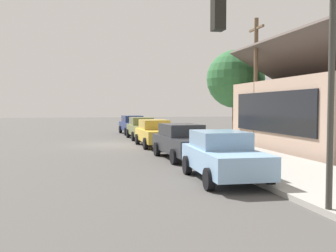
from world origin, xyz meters
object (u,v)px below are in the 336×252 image
(traffic_light_main, at_px, (287,56))
(fire_hydrant_red, at_px, (175,136))
(car_olive, at_px, (142,128))
(car_skyblue, at_px, (223,155))
(car_navy, at_px, (133,125))
(car_charcoal, at_px, (183,141))
(utility_pole_wooden, at_px, (256,80))
(car_mustard, at_px, (155,133))
(shade_tree, at_px, (236,79))

(traffic_light_main, height_order, fire_hydrant_red, traffic_light_main)
(car_olive, relative_size, traffic_light_main, 0.90)
(fire_hydrant_red, bearing_deg, car_skyblue, -6.31)
(traffic_light_main, xyz_separation_m, fire_hydrant_red, (-17.06, 1.66, -2.99))
(car_navy, height_order, fire_hydrant_red, car_navy)
(car_olive, relative_size, car_charcoal, 0.96)
(car_skyblue, xyz_separation_m, traffic_light_main, (4.51, -0.27, 2.68))
(car_navy, xyz_separation_m, utility_pole_wooden, (12.62, 5.55, 3.11))
(car_charcoal, bearing_deg, utility_pole_wooden, 122.19)
(car_navy, relative_size, utility_pole_wooden, 0.64)
(car_mustard, xyz_separation_m, traffic_light_main, (15.57, -0.08, 2.68))
(car_charcoal, height_order, car_skyblue, same)
(shade_tree, bearing_deg, car_mustard, -62.24)
(car_charcoal, distance_m, car_skyblue, 5.27)
(utility_pole_wooden, bearing_deg, car_navy, -156.25)
(car_olive, height_order, car_skyblue, same)
(car_olive, distance_m, utility_pole_wooden, 9.76)
(shade_tree, bearing_deg, car_charcoal, -34.38)
(car_mustard, bearing_deg, car_navy, 178.84)
(car_mustard, height_order, shade_tree, shade_tree)
(car_charcoal, bearing_deg, fire_hydrant_red, 166.35)
(car_navy, xyz_separation_m, shade_tree, (7.17, 6.53, 3.54))
(car_navy, xyz_separation_m, car_mustard, (10.63, -0.03, -0.00))
(fire_hydrant_red, bearing_deg, car_olive, -158.25)
(utility_pole_wooden, bearing_deg, car_skyblue, -30.73)
(car_navy, xyz_separation_m, fire_hydrant_red, (9.14, 1.55, -0.32))
(car_skyblue, xyz_separation_m, shade_tree, (-14.51, 6.37, 3.54))
(car_olive, bearing_deg, utility_pole_wooden, 36.35)
(car_navy, height_order, shade_tree, shade_tree)
(utility_pole_wooden, bearing_deg, car_mustard, -109.64)
(car_navy, distance_m, car_skyblue, 21.68)
(car_olive, bearing_deg, car_navy, 179.30)
(shade_tree, bearing_deg, car_navy, -137.69)
(car_skyblue, relative_size, shade_tree, 0.69)
(car_mustard, relative_size, traffic_light_main, 0.91)
(car_navy, bearing_deg, traffic_light_main, -3.58)
(car_olive, height_order, car_mustard, same)
(car_olive, xyz_separation_m, fire_hydrant_red, (3.91, 1.56, -0.32))
(car_skyblue, bearing_deg, utility_pole_wooden, 151.24)
(car_olive, xyz_separation_m, car_charcoal, (11.18, 0.22, 0.00))
(traffic_light_main, relative_size, utility_pole_wooden, 0.69)
(car_mustard, xyz_separation_m, shade_tree, (-3.45, 6.56, 3.54))
(car_mustard, height_order, utility_pole_wooden, utility_pole_wooden)
(car_charcoal, relative_size, utility_pole_wooden, 0.65)
(fire_hydrant_red, bearing_deg, car_navy, -170.36)
(car_charcoal, xyz_separation_m, shade_tree, (-9.24, 6.32, 3.54))
(traffic_light_main, bearing_deg, car_skyblue, 176.55)
(car_skyblue, distance_m, utility_pole_wooden, 10.99)
(car_mustard, height_order, car_charcoal, same)
(car_navy, relative_size, shade_tree, 0.74)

